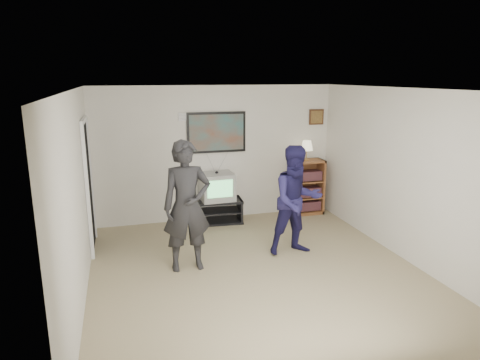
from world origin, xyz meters
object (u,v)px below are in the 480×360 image
crt_television (217,187)px  person_short (297,201)px  person_tall (187,206)px  bookshelf (306,187)px  media_stand (218,211)px

crt_television → person_short: size_ratio=0.35×
crt_television → person_tall: 1.98m
bookshelf → person_short: size_ratio=0.64×
media_stand → bookshelf: bearing=6.5°
bookshelf → crt_television: bearing=-178.4°
media_stand → person_tall: 2.10m
crt_television → person_tall: (-0.83, -1.79, 0.23)m
person_tall → media_stand: bearing=63.8°
person_tall → person_short: bearing=2.1°
person_short → crt_television: bearing=114.3°
media_stand → person_tall: bearing=-110.6°
crt_television → media_stand: bearing=-2.0°
bookshelf → person_short: person_short is taller
crt_television → person_short: person_short is taller
bookshelf → person_tall: person_tall is taller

